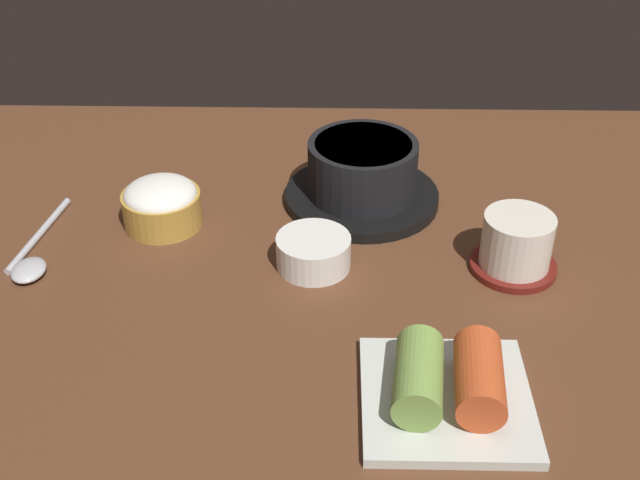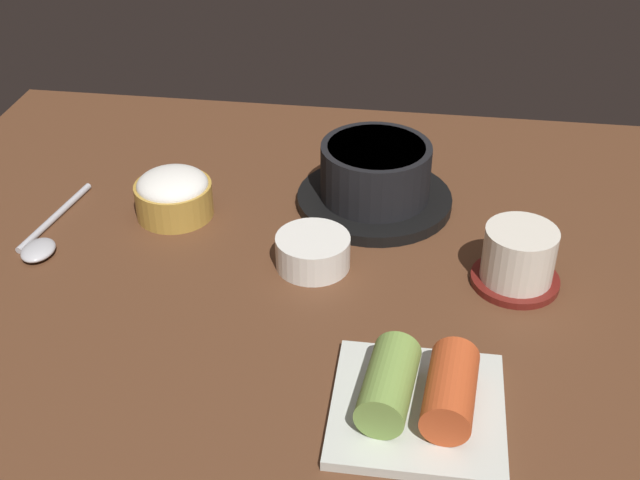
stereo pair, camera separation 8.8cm
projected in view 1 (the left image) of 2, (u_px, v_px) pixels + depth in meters
dining_table at (303, 259)px, 92.22cm from camera, size 100.00×76.00×2.00cm
stone_pot at (362, 175)px, 98.58cm from camera, size 18.80×18.80×8.04cm
rice_bowl at (161, 203)px, 94.90cm from camera, size 9.17×9.17×5.67cm
tea_cup_with_saucer at (516, 244)px, 87.15cm from camera, size 9.35×9.35×6.63cm
banchan_cup_center at (313, 251)px, 88.42cm from camera, size 8.13×8.13×3.61cm
kimchi_plate at (448, 386)px, 71.10cm from camera, size 14.95×14.95×5.28cm
spoon at (32, 258)px, 89.55cm from camera, size 4.59×17.20×1.35cm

